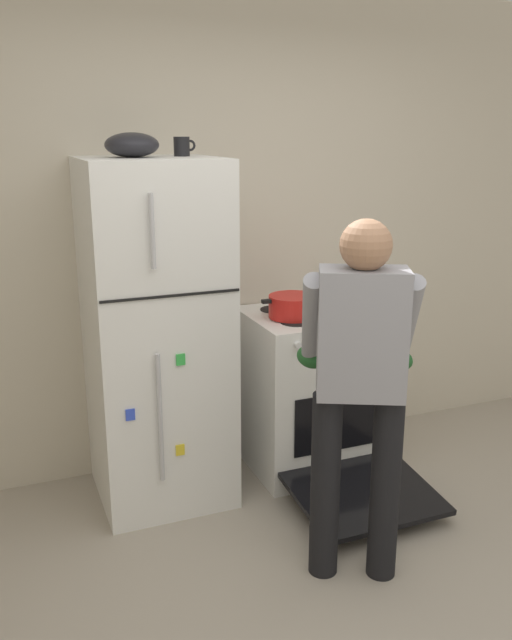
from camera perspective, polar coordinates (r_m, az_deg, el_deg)
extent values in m
cube|color=beige|center=(3.90, -4.30, 7.22)|extent=(6.00, 0.10, 2.70)
cube|color=white|center=(3.54, -8.44, -1.26)|extent=(0.68, 0.68, 1.80)
cube|color=black|center=(3.14, -7.15, 2.05)|extent=(0.67, 0.01, 0.01)
cylinder|color=#B7B7BC|center=(3.29, -8.14, -8.28)|extent=(0.02, 0.02, 0.65)
cylinder|color=#B7B7BC|center=(3.04, -8.80, 7.43)|extent=(0.02, 0.02, 0.34)
cube|color=blue|center=(3.27, -10.61, -7.91)|extent=(0.04, 0.01, 0.06)
cube|color=yellow|center=(3.41, -6.45, -10.90)|extent=(0.04, 0.01, 0.06)
cube|color=green|center=(3.24, -6.41, -3.37)|extent=(0.04, 0.01, 0.06)
cube|color=white|center=(3.98, 4.81, -5.84)|extent=(0.76, 0.64, 0.93)
cube|color=black|center=(3.75, 7.02, -8.57)|extent=(0.53, 0.01, 0.33)
cylinder|color=black|center=(3.63, 3.42, -0.19)|extent=(0.17, 0.17, 0.01)
cylinder|color=black|center=(3.80, 8.40, 0.39)|extent=(0.17, 0.17, 0.01)
cylinder|color=black|center=(3.89, 1.61, 0.90)|extent=(0.17, 0.17, 0.01)
cylinder|color=black|center=(4.04, 6.36, 1.40)|extent=(0.17, 0.17, 0.01)
cylinder|color=silver|center=(3.46, 3.59, -2.13)|extent=(0.04, 0.03, 0.04)
cylinder|color=silver|center=(3.53, 6.09, -1.81)|extent=(0.04, 0.03, 0.04)
cylinder|color=silver|center=(3.61, 8.61, -1.47)|extent=(0.04, 0.03, 0.04)
cylinder|color=silver|center=(3.70, 10.88, -1.17)|extent=(0.04, 0.03, 0.04)
cube|color=black|center=(3.65, 9.14, -14.29)|extent=(0.72, 0.59, 0.09)
cylinder|color=black|center=(3.05, 5.89, -13.81)|extent=(0.13, 0.13, 0.86)
cylinder|color=black|center=(3.07, 10.90, -13.81)|extent=(0.13, 0.13, 0.86)
cube|color=gray|center=(2.78, 8.98, -1.15)|extent=(0.41, 0.34, 0.54)
sphere|color=#A37556|center=(2.69, 9.31, 6.28)|extent=(0.21, 0.21, 0.21)
sphere|color=#4A4A4A|center=(2.70, 9.28, 5.51)|extent=(0.15, 0.15, 0.15)
cylinder|color=gray|center=(2.93, 4.81, -0.13)|extent=(0.26, 0.41, 0.50)
cylinder|color=gray|center=(2.96, 12.56, -0.28)|extent=(0.26, 0.41, 0.50)
ellipsoid|color=#1E5123|center=(3.16, 4.68, -3.14)|extent=(0.12, 0.18, 0.10)
ellipsoid|color=#1E5123|center=(3.19, 11.89, -3.24)|extent=(0.12, 0.18, 0.10)
cylinder|color=red|center=(3.71, 3.13, 1.17)|extent=(0.27, 0.27, 0.12)
cube|color=black|center=(3.63, 0.88, 1.59)|extent=(0.05, 0.03, 0.02)
cube|color=black|center=(3.77, 5.32, 2.03)|extent=(0.05, 0.03, 0.02)
cylinder|color=black|center=(3.48, -6.32, 14.42)|extent=(0.08, 0.08, 0.10)
torus|color=black|center=(3.49, -5.61, 14.52)|extent=(0.06, 0.01, 0.06)
cylinder|color=brown|center=(4.13, 7.47, 2.72)|extent=(0.05, 0.05, 0.14)
ellipsoid|color=black|center=(3.37, -10.48, 14.40)|extent=(0.26, 0.26, 0.12)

